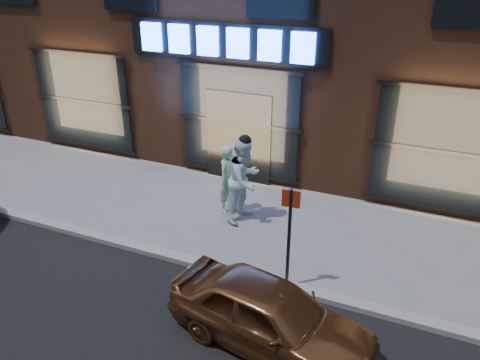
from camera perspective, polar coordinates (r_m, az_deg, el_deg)
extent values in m
plane|color=slate|center=(9.72, -9.43, -9.16)|extent=(90.00, 90.00, 0.00)
cube|color=gray|center=(9.69, -9.46, -8.87)|extent=(60.00, 0.25, 0.12)
cube|color=black|center=(11.79, -1.99, 16.50)|extent=(5.20, 0.06, 0.90)
cube|color=black|center=(12.23, -0.17, 5.21)|extent=(1.80, 0.10, 2.40)
cube|color=#FFBF72|center=(14.76, -18.45, 9.17)|extent=(3.00, 0.04, 2.60)
cube|color=black|center=(14.73, -18.55, 9.13)|extent=(3.20, 0.06, 2.80)
cube|color=#FFBF72|center=(12.15, -0.06, 7.06)|extent=(3.00, 0.04, 2.60)
cube|color=black|center=(12.12, -0.13, 7.01)|extent=(3.20, 0.06, 2.80)
cube|color=#FFBF72|center=(11.29, 24.02, 3.23)|extent=(3.00, 0.04, 2.60)
cube|color=black|center=(11.25, 24.01, 3.16)|extent=(3.20, 0.06, 2.80)
cube|color=#2659FF|center=(12.70, -10.71, 16.77)|extent=(0.55, 0.12, 0.70)
cube|color=#2659FF|center=(12.28, -7.44, 16.69)|extent=(0.55, 0.12, 0.70)
cube|color=#2659FF|center=(11.90, -3.96, 16.55)|extent=(0.55, 0.12, 0.70)
cube|color=#2659FF|center=(11.57, -0.27, 16.33)|extent=(0.55, 0.12, 0.70)
cube|color=#2659FF|center=(11.28, 3.62, 16.03)|extent=(0.55, 0.12, 0.70)
cube|color=#2659FF|center=(11.04, 7.68, 15.65)|extent=(0.55, 0.12, 0.70)
imported|color=#A8DDB4|center=(10.80, -1.36, 0.08)|extent=(0.54, 0.68, 1.64)
imported|color=white|center=(10.41, 0.58, -0.01)|extent=(0.95, 1.10, 1.95)
imported|color=brown|center=(7.43, 3.71, -16.14)|extent=(3.49, 1.93, 1.12)
cylinder|color=#262628|center=(8.31, 5.97, -7.28)|extent=(0.06, 0.06, 2.00)
cube|color=#AA2A13|center=(7.89, 6.24, -2.29)|extent=(0.32, 0.06, 0.32)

